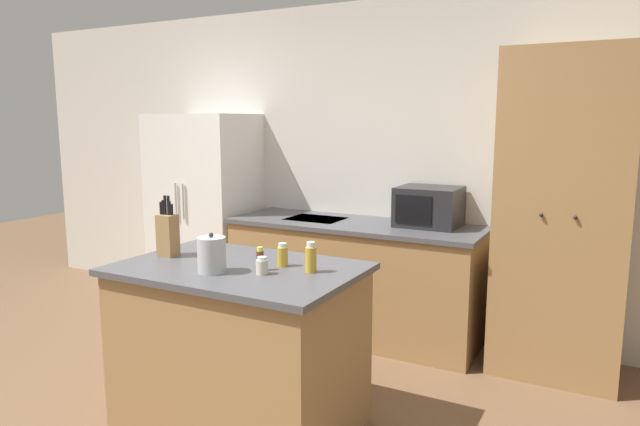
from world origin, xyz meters
name	(u,v)px	position (x,y,z in m)	size (l,w,h in m)	color
wall_back	(355,166)	(0.00, 2.33, 1.30)	(7.20, 0.06, 2.60)	beige
refrigerator	(205,212)	(-1.31, 1.98, 0.86)	(0.87, 0.66, 1.73)	white
back_counter	(355,278)	(0.17, 1.97, 0.45)	(1.97, 0.70, 0.90)	#9E7547
pantry_cabinet	(563,216)	(1.64, 2.00, 1.06)	(0.80, 0.63, 2.12)	#9E7547
kitchen_island	(240,347)	(0.19, 0.42, 0.46)	(1.28, 0.85, 0.91)	#9E7547
microwave	(429,207)	(0.71, 2.08, 1.04)	(0.45, 0.40, 0.29)	#232326
knife_block	(168,234)	(-0.29, 0.42, 1.04)	(0.10, 0.08, 0.35)	#9E7547
spice_bottle_tall_dark	(260,259)	(0.35, 0.40, 0.97)	(0.04, 0.04, 0.12)	#563319
spice_bottle_short_red	(283,255)	(0.41, 0.53, 0.97)	(0.06, 0.06, 0.12)	gold
spice_bottle_amber_oil	(311,258)	(0.60, 0.49, 0.98)	(0.06, 0.06, 0.16)	gold
spice_bottle_green_herb	(262,266)	(0.40, 0.35, 0.95)	(0.06, 0.06, 0.09)	beige
kettle	(212,255)	(0.15, 0.26, 1.00)	(0.14, 0.14, 0.21)	#B2B5B7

